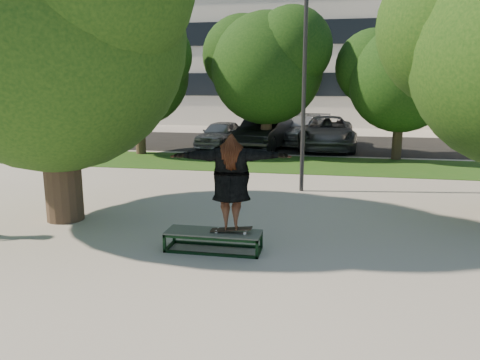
% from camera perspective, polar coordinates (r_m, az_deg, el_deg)
% --- Properties ---
extents(ground, '(120.00, 120.00, 0.00)m').
position_cam_1_polar(ground, '(9.24, -0.75, -7.98)').
color(ground, gray).
rests_on(ground, ground).
extents(grass_strip, '(30.00, 4.00, 0.02)m').
position_cam_1_polar(grass_strip, '(18.30, 8.35, 1.86)').
color(grass_strip, '#184F16').
rests_on(grass_strip, ground).
extents(asphalt_strip, '(40.00, 8.00, 0.01)m').
position_cam_1_polar(asphalt_strip, '(24.77, 6.74, 4.47)').
color(asphalt_strip, black).
rests_on(asphalt_strip, ground).
extents(tree_left, '(6.96, 5.95, 7.12)m').
position_cam_1_polar(tree_left, '(11.43, -22.25, 17.47)').
color(tree_left, '#38281E').
rests_on(tree_left, ground).
extents(bg_tree_left, '(5.28, 4.51, 5.77)m').
position_cam_1_polar(bg_tree_left, '(21.29, -12.48, 13.15)').
color(bg_tree_left, '#38281E').
rests_on(bg_tree_left, ground).
extents(bg_tree_mid, '(5.76, 4.92, 6.24)m').
position_cam_1_polar(bg_tree_mid, '(20.81, 3.13, 14.23)').
color(bg_tree_mid, '#38281E').
rests_on(bg_tree_mid, ground).
extents(bg_tree_right, '(5.04, 4.31, 5.43)m').
position_cam_1_polar(bg_tree_right, '(20.26, 18.91, 12.21)').
color(bg_tree_right, '#38281E').
rests_on(bg_tree_right, ground).
extents(lamppost, '(0.25, 0.15, 6.11)m').
position_cam_1_polar(lamppost, '(13.53, 7.83, 11.79)').
color(lamppost, '#2D2D30').
rests_on(lamppost, ground).
extents(office_building, '(30.00, 14.12, 16.00)m').
position_cam_1_polar(office_building, '(40.96, 5.84, 18.56)').
color(office_building, white).
rests_on(office_building, ground).
extents(grind_box, '(1.80, 0.60, 0.38)m').
position_cam_1_polar(grind_box, '(8.93, -3.26, -7.42)').
color(grind_box, black).
rests_on(grind_box, ground).
extents(skater_rig, '(2.25, 0.89, 1.86)m').
position_cam_1_polar(skater_rig, '(8.54, -1.09, -0.26)').
color(skater_rig, white).
rests_on(skater_rig, grind_box).
extents(car_silver_a, '(2.12, 3.99, 1.29)m').
position_cam_1_polar(car_silver_a, '(23.10, -2.35, 5.62)').
color(car_silver_a, '#A5A6AA').
rests_on(car_silver_a, asphalt_strip).
extents(car_dark, '(2.50, 5.22, 1.65)m').
position_cam_1_polar(car_dark, '(22.34, 3.02, 5.86)').
color(car_dark, black).
rests_on(car_dark, asphalt_strip).
extents(car_grey, '(2.65, 5.61, 1.55)m').
position_cam_1_polar(car_grey, '(22.89, 10.56, 5.69)').
color(car_grey, slate).
rests_on(car_grey, asphalt_strip).
extents(car_silver_b, '(2.87, 5.39, 1.49)m').
position_cam_1_polar(car_silver_b, '(24.60, 7.94, 6.12)').
color(car_silver_b, '#B7B8BC').
rests_on(car_silver_b, asphalt_strip).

